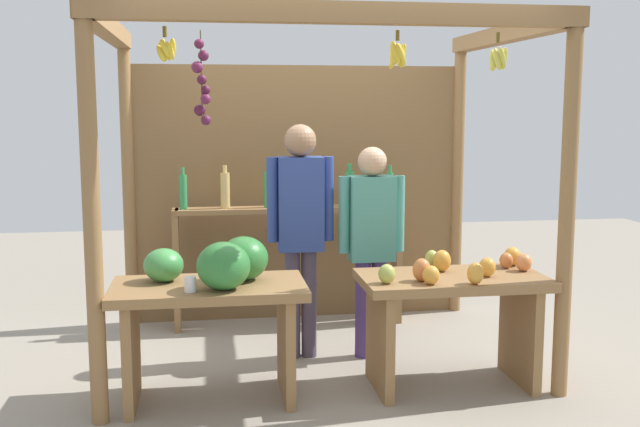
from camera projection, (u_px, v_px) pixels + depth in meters
name	position (u px, v px, depth m)	size (l,w,h in m)	color
ground_plane	(316.00, 354.00, 5.56)	(12.00, 12.00, 0.00)	gray
market_stall	(307.00, 160.00, 5.81)	(2.94, 2.15, 2.40)	olive
fruit_counter_left	(214.00, 295.00, 4.60)	(1.19, 0.64, 1.03)	olive
fruit_counter_right	(453.00, 303.00, 4.85)	(1.19, 0.64, 0.88)	olive
bottle_shelf_unit	(289.00, 231.00, 6.18)	(1.89, 0.22, 1.36)	olive
vendor_man	(300.00, 218.00, 5.36)	(0.48, 0.23, 1.69)	#4B3F53
vendor_woman	(372.00, 233.00, 5.38)	(0.48, 0.21, 1.53)	#4A3272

